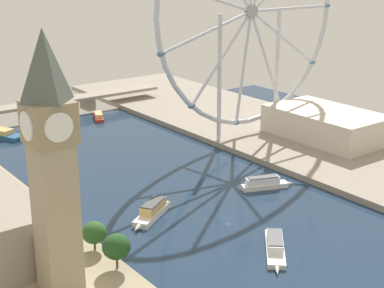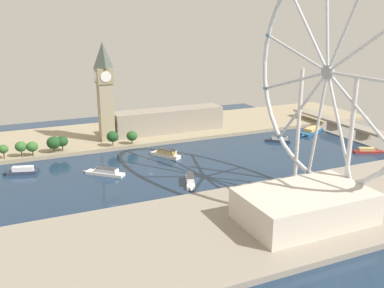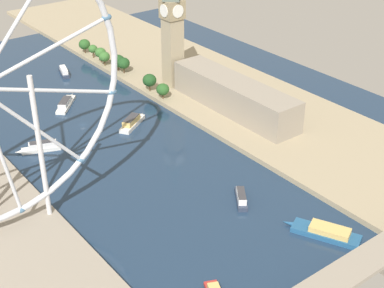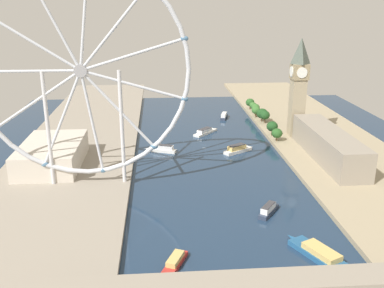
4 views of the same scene
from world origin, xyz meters
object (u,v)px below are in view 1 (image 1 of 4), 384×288
object	(u,v)px
clock_tower	(52,162)
tour_boat_4	(98,116)
ferris_wheel	(251,12)
tour_boat_5	(265,183)
tour_boat_1	(275,246)
river_bridge	(37,106)
tour_boat_6	(1,134)
tour_boat_2	(152,211)
tour_boat_3	(51,148)
riverside_hall	(326,124)

from	to	relation	value
clock_tower	tour_boat_4	size ratio (longest dim) A/B	3.35
ferris_wheel	tour_boat_5	xyz separation A→B (m)	(-46.65, -63.45, -70.47)
tour_boat_4	tour_boat_1	bearing A→B (deg)	-166.38
river_bridge	tour_boat_6	size ratio (longest dim) A/B	5.16
ferris_wheel	tour_boat_2	size ratio (longest dim) A/B	5.12
tour_boat_6	tour_boat_5	bearing A→B (deg)	-1.29
clock_tower	ferris_wheel	bearing A→B (deg)	29.26
tour_boat_2	tour_boat_3	distance (m)	102.85
ferris_wheel	riverside_hall	size ratio (longest dim) A/B	2.04
clock_tower	tour_boat_6	world-z (taller)	clock_tower
clock_tower	riverside_hall	distance (m)	201.22
ferris_wheel	tour_boat_5	world-z (taller)	ferris_wheel
tour_boat_5	tour_boat_1	bearing A→B (deg)	-109.09
tour_boat_6	ferris_wheel	bearing A→B (deg)	26.65
ferris_wheel	tour_boat_1	size ratio (longest dim) A/B	5.10
tour_boat_1	riverside_hall	bearing A→B (deg)	165.37
tour_boat_5	tour_boat_6	size ratio (longest dim) A/B	0.72
ferris_wheel	tour_boat_3	bearing A→B (deg)	156.76
ferris_wheel	tour_boat_6	distance (m)	162.97
tour_boat_5	tour_boat_6	bearing A→B (deg)	135.59
tour_boat_3	riverside_hall	bearing A→B (deg)	95.53
clock_tower	ferris_wheel	xyz separation A→B (m)	(160.29, 89.79, 27.79)
tour_boat_1	tour_boat_5	distance (m)	60.19
river_bridge	tour_boat_3	size ratio (longest dim) A/B	8.95
ferris_wheel	tour_boat_4	world-z (taller)	ferris_wheel
clock_tower	tour_boat_4	xyz separation A→B (m)	(110.29, 181.15, -43.47)
tour_boat_1	river_bridge	bearing A→B (deg)	-139.09
clock_tower	riverside_hall	world-z (taller)	clock_tower
ferris_wheel	tour_boat_1	distance (m)	155.94
riverside_hall	tour_boat_2	bearing A→B (deg)	-169.70
clock_tower	riverside_hall	xyz separation A→B (m)	(190.13, 56.31, -34.19)
ferris_wheel	tour_boat_3	size ratio (longest dim) A/B	6.62
clock_tower	ferris_wheel	size ratio (longest dim) A/B	0.60
tour_boat_4	tour_boat_5	bearing A→B (deg)	-155.12
riverside_hall	tour_boat_6	xyz separation A→B (m)	(-146.21, 122.92, -8.86)
river_bridge	tour_boat_1	bearing A→B (deg)	-91.10
tour_boat_2	tour_boat_6	distance (m)	147.90
river_bridge	tour_boat_5	distance (m)	184.37
riverside_hall	tour_boat_1	bearing A→B (deg)	-146.63
tour_boat_5	ferris_wheel	bearing A→B (deg)	74.75
riverside_hall	tour_boat_1	size ratio (longest dim) A/B	2.50
tour_boat_2	tour_boat_4	bearing A→B (deg)	-142.59
ferris_wheel	tour_boat_4	size ratio (longest dim) A/B	5.58
tour_boat_4	tour_boat_6	distance (m)	66.40
riverside_hall	tour_boat_4	distance (m)	148.48
ferris_wheel	tour_boat_4	distance (m)	126.19
tour_boat_2	tour_boat_4	size ratio (longest dim) A/B	1.09
tour_boat_2	river_bridge	bearing A→B (deg)	-130.11
tour_boat_1	tour_boat_3	world-z (taller)	tour_boat_3
tour_boat_5	clock_tower	bearing A→B (deg)	-145.87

